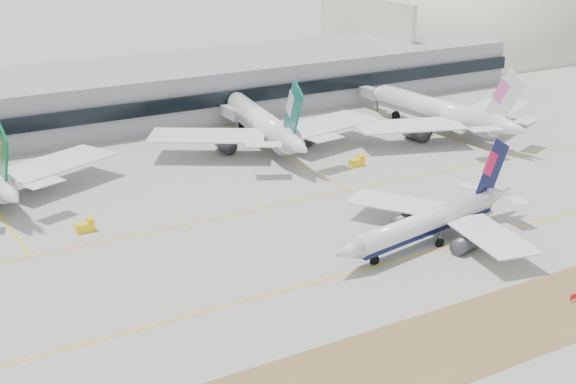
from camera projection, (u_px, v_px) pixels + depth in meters
ground at (302, 270)px, 139.25m from camera, size 3000.00×3000.00×0.00m
taxiing_airliner at (433, 221)px, 150.08m from camera, size 49.90×42.88×16.84m
widebody_cathay at (263, 124)px, 208.38m from camera, size 62.73×62.14×22.71m
widebody_china_air at (442, 113)px, 220.40m from camera, size 62.01×60.69×22.13m
terminal at (93, 98)px, 229.65m from camera, size 280.00×43.10×15.00m
hangar at (453, 62)px, 322.56m from camera, size 91.00×60.00×60.00m
hold_sign_right at (575, 296)px, 128.25m from camera, size 2.20×0.15×1.35m
gse_b at (85, 226)px, 155.51m from camera, size 3.55×2.00×2.60m
gse_c at (357, 162)px, 194.47m from camera, size 3.55×2.00×2.60m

